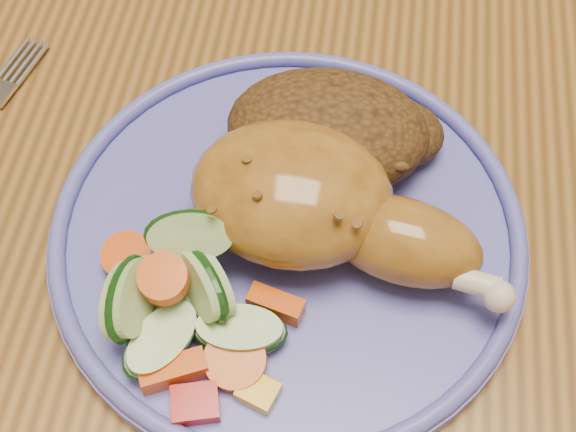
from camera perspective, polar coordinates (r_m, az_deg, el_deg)
The scene contains 7 objects.
ground at distance 1.21m, azimuth 3.31°, elevation -14.52°, with size 4.00×4.00×0.00m, color brown.
dining_table at distance 0.62m, azimuth 6.34°, elevation 5.13°, with size 0.90×1.40×0.75m.
plate at distance 0.46m, azimuth -0.00°, elevation -1.40°, with size 0.27×0.27×0.01m, color #5354B2.
plate_rim at distance 0.45m, azimuth -0.00°, elevation -0.68°, with size 0.27×0.27×0.01m, color #5354B2.
chicken_leg at distance 0.43m, azimuth 2.19°, elevation 0.81°, with size 0.18×0.10×0.06m.
rice_pilaf at distance 0.47m, azimuth 3.15°, elevation 5.99°, with size 0.13×0.09×0.05m.
vegetable_pile at distance 0.42m, azimuth -7.62°, elevation -5.91°, with size 0.11×0.12×0.06m.
Camera 1 is at (-0.02, -0.38, 1.15)m, focal length 50.00 mm.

